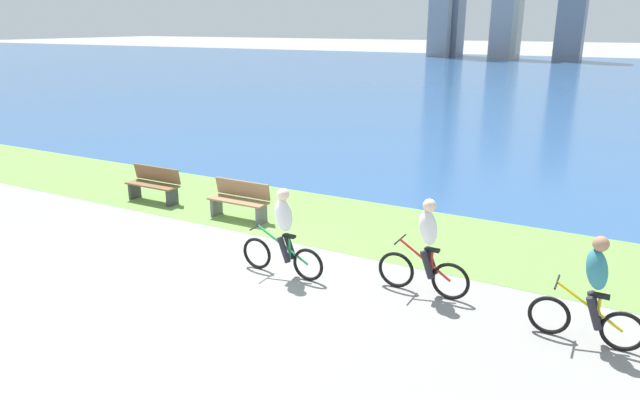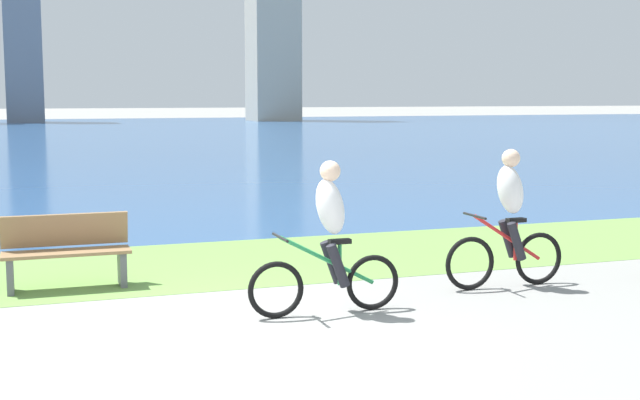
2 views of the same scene
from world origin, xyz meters
TOP-DOWN VIEW (x-y plane):
  - ground_plane at (0.00, 0.00)m, footprint 300.00×300.00m
  - grass_strip_bayside at (0.00, 3.56)m, footprint 120.00×3.43m
  - bay_water_surface at (0.00, 42.68)m, footprint 300.00×74.81m
  - cyclist_lead at (1.45, 0.42)m, footprint 1.71×0.52m
  - cyclist_trailing at (3.95, 0.92)m, footprint 1.61×0.52m
  - bench_far_along_path at (-1.14, 2.62)m, footprint 1.50×0.47m
  - city_skyline_far_shore at (-0.64, 70.52)m, footprint 41.83×11.19m

SIDE VIEW (x-z plane):
  - ground_plane at x=0.00m, z-range 0.00..0.00m
  - bay_water_surface at x=0.00m, z-range 0.00..0.00m
  - grass_strip_bayside at x=0.00m, z-range 0.00..0.01m
  - bench_far_along_path at x=-1.14m, z-range 0.00..0.90m
  - cyclist_lead at x=1.45m, z-range 0.00..1.65m
  - cyclist_trailing at x=3.95m, z-range -0.01..1.68m
  - city_skyline_far_shore at x=-0.64m, z-range -2.73..20.75m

